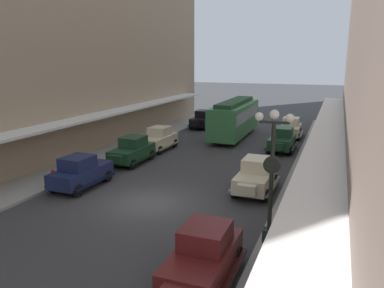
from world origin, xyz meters
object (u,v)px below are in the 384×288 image
at_px(fire_hydrant, 53,176).
at_px(parked_car_0, 158,138).
at_px(parked_car_7, 291,128).
at_px(parked_car_3, 203,254).
at_px(parked_car_1, 203,119).
at_px(parked_car_6, 132,150).
at_px(parked_car_4, 282,139).
at_px(parked_car_2, 81,171).
at_px(streetcar, 235,117).
at_px(parked_car_5, 256,175).
at_px(lamp_post_with_clock, 272,172).

bearing_deg(fire_hydrant, parked_car_0, 80.44).
bearing_deg(parked_car_7, parked_car_3, -89.43).
bearing_deg(parked_car_1, parked_car_6, -89.65).
xyz_separation_m(parked_car_1, parked_car_4, (9.33, -7.54, 0.00)).
height_order(parked_car_2, parked_car_3, same).
relative_size(parked_car_0, parked_car_3, 1.00).
distance_m(parked_car_4, parked_car_7, 5.54).
xyz_separation_m(parked_car_4, streetcar, (-4.89, 3.75, 0.96)).
height_order(parked_car_3, fire_hydrant, parked_car_3).
relative_size(parked_car_6, parked_car_7, 0.99).
height_order(parked_car_2, parked_car_5, same).
height_order(parked_car_3, parked_car_7, same).
bearing_deg(parked_car_3, parked_car_6, 128.74).
bearing_deg(streetcar, parked_car_3, -77.47).
bearing_deg(fire_hydrant, parked_car_7, 60.01).
xyz_separation_m(parked_car_1, fire_hydrant, (-1.64, -20.97, -0.38)).
relative_size(parked_car_0, parked_car_4, 1.00).
distance_m(parked_car_1, lamp_post_with_clock, 26.20).
bearing_deg(lamp_post_with_clock, parked_car_1, 115.18).
xyz_separation_m(parked_car_5, parked_car_7, (-0.06, 15.75, 0.00)).
bearing_deg(parked_car_0, fire_hydrant, -99.56).
bearing_deg(lamp_post_with_clock, parked_car_3, -115.84).
bearing_deg(fire_hydrant, lamp_post_with_clock, -11.83).
bearing_deg(parked_car_3, parked_car_4, 90.68).
xyz_separation_m(parked_car_1, parked_car_7, (9.31, -2.00, 0.00)).
distance_m(parked_car_0, parked_car_1, 10.84).
xyz_separation_m(streetcar, fire_hydrant, (-6.07, -17.18, -1.34)).
height_order(parked_car_0, streetcar, streetcar).
distance_m(parked_car_3, parked_car_5, 9.10).
distance_m(parked_car_2, parked_car_6, 5.56).
bearing_deg(parked_car_7, parked_car_5, -89.79).
height_order(parked_car_3, parked_car_5, same).
bearing_deg(streetcar, parked_car_1, 139.47).
xyz_separation_m(parked_car_0, lamp_post_with_clock, (11.04, -12.80, 2.04)).
distance_m(parked_car_3, streetcar, 23.64).
relative_size(parked_car_3, lamp_post_with_clock, 0.83).
height_order(lamp_post_with_clock, fire_hydrant, lamp_post_with_clock).
height_order(parked_car_5, lamp_post_with_clock, lamp_post_with_clock).
bearing_deg(parked_car_5, lamp_post_with_clock, -73.51).
xyz_separation_m(parked_car_6, parked_car_7, (9.22, 13.05, 0.00)).
distance_m(parked_car_2, lamp_post_with_clock, 11.69).
bearing_deg(parked_car_4, parked_car_3, -89.32).
xyz_separation_m(parked_car_2, streetcar, (4.43, 16.82, 0.96)).
bearing_deg(parked_car_1, fire_hydrant, -94.47).
height_order(parked_car_2, streetcar, streetcar).
relative_size(parked_car_0, lamp_post_with_clock, 0.83).
bearing_deg(parked_car_4, parked_car_7, 90.17).
xyz_separation_m(parked_car_5, fire_hydrant, (-11.01, -3.22, -0.38)).
relative_size(parked_car_0, parked_car_1, 1.01).
bearing_deg(parked_car_4, parked_car_6, -140.86).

